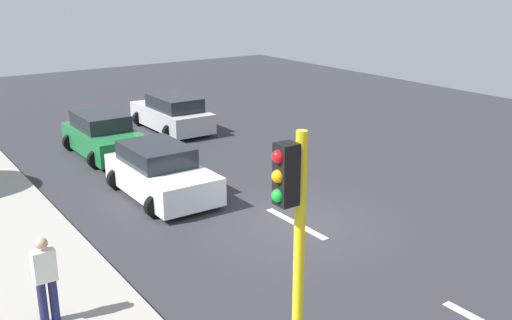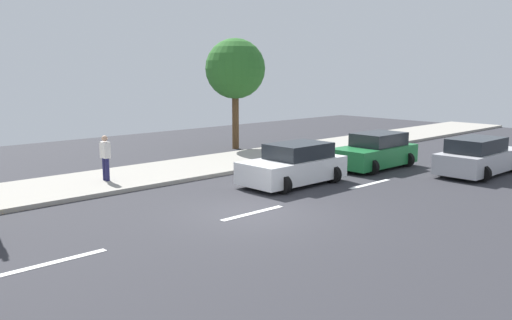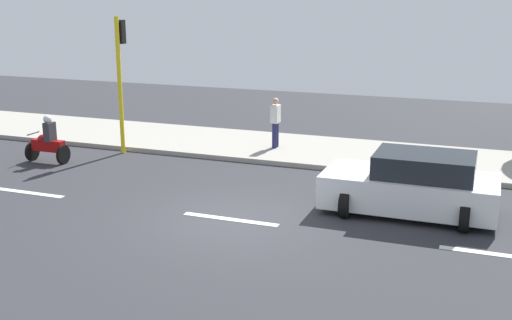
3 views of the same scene
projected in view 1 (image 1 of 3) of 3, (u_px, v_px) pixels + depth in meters
ground_plane at (296, 225)px, 15.36m from camera, size 40.00×60.00×0.10m
sidewalk at (20, 301)px, 11.52m from camera, size 4.00×60.00×0.15m
lane_stripe_far_north at (121, 131)px, 24.75m from camera, size 0.20×2.40×0.01m
lane_stripe_north at (188, 166)px, 20.05m from camera, size 0.20×2.40×0.01m
lane_stripe_mid at (296, 223)px, 15.35m from camera, size 0.20×2.40×0.01m
car_white at (161, 173)px, 17.14m from camera, size 2.34×4.13×1.52m
car_silver at (172, 114)px, 24.66m from camera, size 2.25×4.45×1.52m
car_green at (104, 136)px, 21.17m from camera, size 2.27×4.08×1.52m
pedestrian_near_signal at (46, 277)px, 10.43m from camera, size 0.40×0.24×1.69m
traffic_light_corner at (293, 254)px, 7.19m from camera, size 0.49×0.24×4.50m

